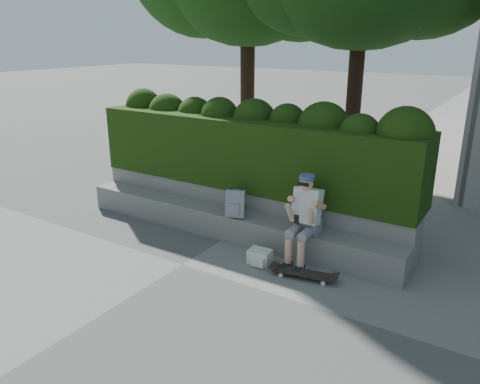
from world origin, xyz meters
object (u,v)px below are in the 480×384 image
Objects in this scene: person at (305,216)px; skateboard at (303,273)px; backpack_ground at (260,256)px; backpack_plaid at (236,204)px.

skateboard is at bearing -63.99° from person.
skateboard is 0.76m from backpack_ground.
person is 1.53× the size of skateboard.
person reaches higher than backpack_ground.
backpack_plaid is at bearing 176.35° from person.
backpack_plaid reaches higher than skateboard.
person is 3.06× the size of backpack_plaid.
backpack_plaid reaches higher than backpack_ground.
backpack_plaid is at bearing 144.62° from backpack_ground.
person is 0.85m from skateboard.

